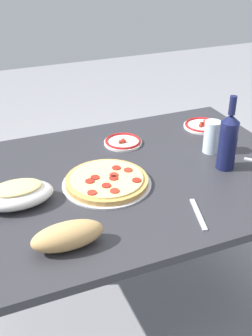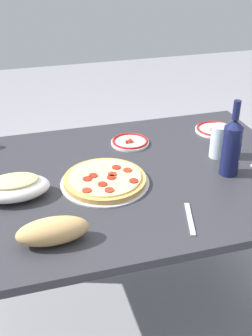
{
  "view_description": "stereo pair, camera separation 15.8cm",
  "coord_description": "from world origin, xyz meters",
  "px_view_note": "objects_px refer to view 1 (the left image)",
  "views": [
    {
      "loc": [
        0.53,
        1.27,
        1.54
      ],
      "look_at": [
        0.0,
        0.0,
        0.75
      ],
      "focal_mm": 45.52,
      "sensor_mm": 36.0,
      "label": 1
    },
    {
      "loc": [
        0.38,
        1.32,
        1.54
      ],
      "look_at": [
        0.0,
        0.0,
        0.75
      ],
      "focal_mm": 45.52,
      "sensor_mm": 36.0,
      "label": 2
    }
  ],
  "objects_px": {
    "water_glass": "(212,137)",
    "side_plate_near": "(123,142)",
    "pepperoni_pizza": "(107,181)",
    "bread_loaf": "(68,236)",
    "wine_bottle": "(228,140)",
    "baked_pasta_dish": "(17,194)",
    "side_plate_far": "(203,125)",
    "dining_table": "(126,199)"
  },
  "relations": [
    {
      "from": "baked_pasta_dish",
      "to": "side_plate_near",
      "type": "xyz_separation_m",
      "value": [
        -0.5,
        -0.29,
        -0.03
      ]
    },
    {
      "from": "wine_bottle",
      "to": "side_plate_near",
      "type": "bearing_deg",
      "value": -50.28
    },
    {
      "from": "wine_bottle",
      "to": "bread_loaf",
      "type": "xyz_separation_m",
      "value": [
        0.69,
        0.22,
        -0.08
      ]
    },
    {
      "from": "side_plate_far",
      "to": "wine_bottle",
      "type": "bearing_deg",
      "value": 71.39
    },
    {
      "from": "wine_bottle",
      "to": "side_plate_far",
      "type": "height_order",
      "value": "wine_bottle"
    },
    {
      "from": "wine_bottle",
      "to": "water_glass",
      "type": "relative_size",
      "value": 2.17
    },
    {
      "from": "pepperoni_pizza",
      "to": "water_glass",
      "type": "height_order",
      "value": "water_glass"
    },
    {
      "from": "side_plate_far",
      "to": "bread_loaf",
      "type": "relative_size",
      "value": 0.81
    },
    {
      "from": "pepperoni_pizza",
      "to": "bread_loaf",
      "type": "height_order",
      "value": "bread_loaf"
    },
    {
      "from": "water_glass",
      "to": "side_plate_near",
      "type": "bearing_deg",
      "value": -33.98
    },
    {
      "from": "bread_loaf",
      "to": "side_plate_near",
      "type": "bearing_deg",
      "value": -125.49
    },
    {
      "from": "baked_pasta_dish",
      "to": "water_glass",
      "type": "height_order",
      "value": "water_glass"
    },
    {
      "from": "pepperoni_pizza",
      "to": "wine_bottle",
      "type": "height_order",
      "value": "wine_bottle"
    },
    {
      "from": "water_glass",
      "to": "side_plate_near",
      "type": "xyz_separation_m",
      "value": [
        0.31,
        -0.21,
        -0.06
      ]
    },
    {
      "from": "pepperoni_pizza",
      "to": "wine_bottle",
      "type": "relative_size",
      "value": 1.11
    },
    {
      "from": "pepperoni_pizza",
      "to": "bread_loaf",
      "type": "distance_m",
      "value": 0.36
    },
    {
      "from": "baked_pasta_dish",
      "to": "wine_bottle",
      "type": "height_order",
      "value": "wine_bottle"
    },
    {
      "from": "dining_table",
      "to": "water_glass",
      "type": "bearing_deg",
      "value": -174.02
    },
    {
      "from": "dining_table",
      "to": "side_plate_far",
      "type": "xyz_separation_m",
      "value": [
        -0.49,
        -0.26,
        0.12
      ]
    },
    {
      "from": "baked_pasta_dish",
      "to": "side_plate_far",
      "type": "distance_m",
      "value": 0.95
    },
    {
      "from": "pepperoni_pizza",
      "to": "water_glass",
      "type": "relative_size",
      "value": 2.41
    },
    {
      "from": "baked_pasta_dish",
      "to": "side_plate_far",
      "type": "xyz_separation_m",
      "value": [
        -0.9,
        -0.3,
        -0.03
      ]
    },
    {
      "from": "water_glass",
      "to": "side_plate_far",
      "type": "bearing_deg",
      "value": -113.86
    },
    {
      "from": "baked_pasta_dish",
      "to": "side_plate_near",
      "type": "bearing_deg",
      "value": -149.97
    },
    {
      "from": "bread_loaf",
      "to": "dining_table",
      "type": "bearing_deg",
      "value": -134.74
    },
    {
      "from": "side_plate_far",
      "to": "side_plate_near",
      "type": "bearing_deg",
      "value": 2.3
    },
    {
      "from": "pepperoni_pizza",
      "to": "bread_loaf",
      "type": "bearing_deg",
      "value": 51.44
    },
    {
      "from": "pepperoni_pizza",
      "to": "water_glass",
      "type": "distance_m",
      "value": 0.49
    },
    {
      "from": "side_plate_far",
      "to": "bread_loaf",
      "type": "height_order",
      "value": "bread_loaf"
    },
    {
      "from": "dining_table",
      "to": "bread_loaf",
      "type": "relative_size",
      "value": 6.22
    },
    {
      "from": "wine_bottle",
      "to": "bread_loaf",
      "type": "height_order",
      "value": "wine_bottle"
    },
    {
      "from": "baked_pasta_dish",
      "to": "wine_bottle",
      "type": "relative_size",
      "value": 0.83
    },
    {
      "from": "dining_table",
      "to": "pepperoni_pizza",
      "type": "xyz_separation_m",
      "value": [
        0.09,
        0.04,
        0.12
      ]
    },
    {
      "from": "pepperoni_pizza",
      "to": "side_plate_far",
      "type": "bearing_deg",
      "value": -152.79
    },
    {
      "from": "pepperoni_pizza",
      "to": "side_plate_near",
      "type": "distance_m",
      "value": 0.34
    },
    {
      "from": "dining_table",
      "to": "side_plate_near",
      "type": "bearing_deg",
      "value": -109.81
    },
    {
      "from": "wine_bottle",
      "to": "dining_table",
      "type": "bearing_deg",
      "value": -14.15
    },
    {
      "from": "side_plate_near",
      "to": "water_glass",
      "type": "bearing_deg",
      "value": 146.02
    },
    {
      "from": "water_glass",
      "to": "bread_loaf",
      "type": "bearing_deg",
      "value": 26.73
    },
    {
      "from": "dining_table",
      "to": "side_plate_far",
      "type": "bearing_deg",
      "value": -151.87
    },
    {
      "from": "water_glass",
      "to": "bread_loaf",
      "type": "relative_size",
      "value": 0.62
    },
    {
      "from": "wine_bottle",
      "to": "water_glass",
      "type": "xyz_separation_m",
      "value": [
        -0.02,
        -0.14,
        -0.05
      ]
    }
  ]
}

